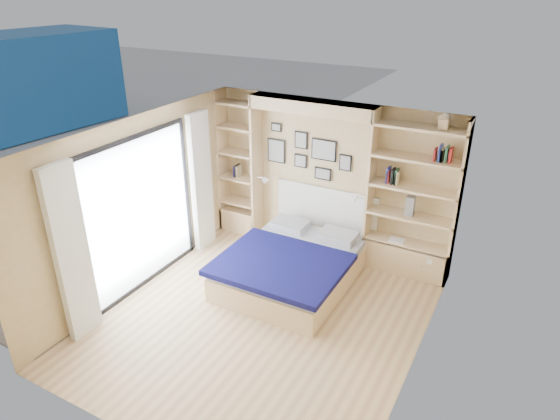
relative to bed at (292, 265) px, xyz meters
The scene contains 9 objects.
ground 1.04m from the bed, 86.26° to the right, with size 4.50×4.50×0.00m, color tan.
room_shell 1.00m from the bed, 121.80° to the left, with size 4.50×4.50×4.50m.
bed is the anchor object (origin of this frame).
photo_gallery 1.84m from the bed, 107.59° to the left, with size 1.48×0.02×0.82m.
reading_lamps 1.31m from the bed, 103.25° to the left, with size 1.92×0.12×0.15m.
shelf_decor 2.10m from the bed, 42.89° to the left, with size 3.52×0.23×2.03m.
deck 3.68m from the bed, 164.13° to the right, with size 3.20×4.00×0.05m, color brown.
deck_chair 3.18m from the bed, behind, with size 0.54×0.80×0.75m.
shipping_container 11.28m from the bed, 164.07° to the left, with size 2.58×6.45×2.69m, color navy.
Camera 1 is at (2.79, -4.67, 4.20)m, focal length 32.00 mm.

